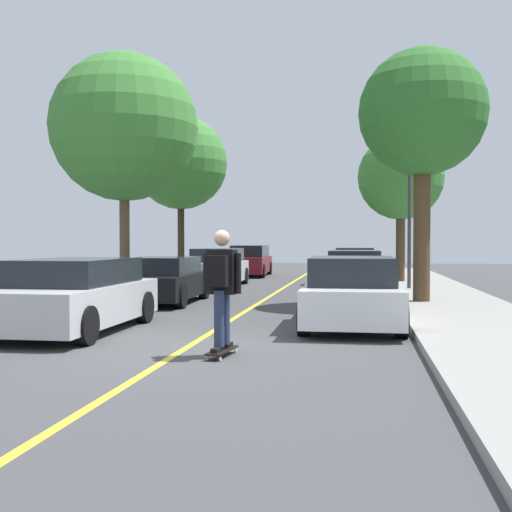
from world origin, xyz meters
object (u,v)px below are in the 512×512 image
(street_tree_right_nearest, at_px, (422,114))
(streetlamp, at_px, (410,194))
(street_tree_right_near, at_px, (401,178))
(parked_car_left_nearest, at_px, (74,295))
(skateboarder, at_px, (221,282))
(street_tree_left_near, at_px, (181,163))
(street_tree_left_nearest, at_px, (124,128))
(parked_car_left_far, at_px, (218,267))
(parked_car_left_near, at_px, (164,280))
(parked_car_right_near, at_px, (355,273))
(parked_car_right_far, at_px, (356,265))
(parked_car_left_farthest, at_px, (250,261))
(skateboard, at_px, (222,351))
(parked_car_right_nearest, at_px, (352,293))

(street_tree_right_nearest, height_order, streetlamp, street_tree_right_nearest)
(street_tree_right_near, bearing_deg, parked_car_left_nearest, -115.86)
(parked_car_left_nearest, bearing_deg, streetlamp, 56.22)
(street_tree_right_near, bearing_deg, skateboarder, -102.41)
(street_tree_left_near, bearing_deg, skateboarder, -71.98)
(street_tree_left_nearest, distance_m, street_tree_left_near, 6.08)
(parked_car_left_far, xyz_separation_m, street_tree_left_nearest, (-1.71, -5.04, 4.35))
(parked_car_left_nearest, xyz_separation_m, parked_car_left_near, (0.00, 5.51, -0.05))
(parked_car_right_near, height_order, street_tree_left_nearest, street_tree_left_nearest)
(parked_car_right_far, bearing_deg, street_tree_left_near, -158.90)
(streetlamp, xyz_separation_m, skateboarder, (-3.58, -12.30, -2.14))
(parked_car_left_far, distance_m, parked_car_right_near, 6.10)
(parked_car_left_far, distance_m, parked_car_left_farthest, 7.07)
(parked_car_left_farthest, height_order, skateboard, parked_car_left_farthest)
(parked_car_left_nearest, bearing_deg, street_tree_right_nearest, 39.87)
(parked_car_right_near, bearing_deg, skateboard, -99.62)
(street_tree_left_near, bearing_deg, street_tree_right_near, 5.84)
(parked_car_right_far, distance_m, streetlamp, 6.33)
(parked_car_right_nearest, distance_m, street_tree_right_near, 13.05)
(street_tree_left_near, xyz_separation_m, skateboard, (4.96, -15.19, -4.65))
(parked_car_right_far, bearing_deg, street_tree_right_nearest, -80.37)
(parked_car_left_nearest, distance_m, parked_car_right_far, 16.53)
(street_tree_right_near, distance_m, skateboard, 16.93)
(parked_car_right_near, xyz_separation_m, parked_car_right_far, (-0.00, 7.04, -0.01))
(parked_car_left_nearest, xyz_separation_m, street_tree_right_near, (6.78, 13.99, 3.46))
(skateboarder, bearing_deg, parked_car_left_near, 113.08)
(parked_car_left_far, relative_size, street_tree_right_near, 0.74)
(parked_car_left_near, bearing_deg, streetlamp, 34.53)
(skateboard, bearing_deg, parked_car_left_far, 102.92)
(street_tree_left_nearest, height_order, street_tree_right_nearest, street_tree_left_nearest)
(streetlamp, bearing_deg, skateboard, -106.25)
(street_tree_left_near, relative_size, street_tree_right_nearest, 1.00)
(skateboard, bearing_deg, parked_car_left_farthest, 98.70)
(parked_car_left_farthest, distance_m, street_tree_right_nearest, 15.67)
(streetlamp, relative_size, skateboard, 6.22)
(parked_car_left_farthest, bearing_deg, skateboarder, -81.32)
(parked_car_right_far, xyz_separation_m, skateboarder, (-1.83, -17.84, 0.39))
(skateboarder, bearing_deg, streetlamp, 73.77)
(parked_car_left_near, relative_size, street_tree_right_near, 0.73)
(parked_car_left_near, relative_size, skateboard, 4.79)
(street_tree_right_nearest, bearing_deg, street_tree_left_near, 138.71)
(parked_car_left_far, relative_size, skateboarder, 2.43)
(parked_car_left_nearest, height_order, parked_car_right_near, parked_car_right_near)
(parked_car_right_far, bearing_deg, parked_car_left_nearest, -107.86)
(parked_car_right_near, bearing_deg, street_tree_right_near, 72.09)
(parked_car_right_nearest, bearing_deg, street_tree_right_nearest, 67.55)
(parked_car_left_near, height_order, skateboard, parked_car_left_near)
(parked_car_right_near, xyz_separation_m, skateboard, (-1.82, -10.77, -0.61))
(parked_car_right_near, bearing_deg, parked_car_left_near, -147.79)
(street_tree_right_nearest, bearing_deg, parked_car_left_near, -178.67)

